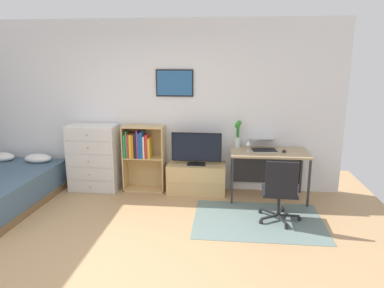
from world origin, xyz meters
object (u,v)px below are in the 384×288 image
Objects in this scene: office_chair at (280,190)px; laptop at (263,145)px; tv_stand at (196,178)px; television at (196,149)px; bamboo_vase at (238,133)px; bookshelf at (141,152)px; computer_mouse at (284,151)px; wine_glass at (248,143)px; desk at (268,159)px; dresser at (94,158)px.

office_chair is 1.04m from laptop.
tv_stand is 1.53m from office_chair.
television is 1.52m from office_chair.
bamboo_vase reaches higher than laptop.
bookshelf is at bearing 171.01° from laptop.
bookshelf is 2.23m from computer_mouse.
laptop reaches higher than computer_mouse.
wine_glass is (-0.54, -0.05, 0.12)m from computer_mouse.
computer_mouse is (1.32, -0.09, 0.03)m from television.
laptop is at bearing 153.62° from desk.
computer_mouse is at bearing -20.53° from desk.
dresser is at bearing -175.39° from bookshelf.
computer_mouse is 0.58× the size of wine_glass.
office_chair is at bearing -25.92° from bookshelf.
tv_stand is at bearing 168.00° from wine_glass.
desk is 0.44m from wine_glass.
desk is at bearing -1.75° from tv_stand.
wine_glass is (2.45, -0.15, 0.34)m from dresser.
bamboo_vase is (-0.39, 0.11, 0.16)m from laptop.
television is 0.69m from bamboo_vase.
tv_stand is 0.80× the size of desk.
tv_stand is 1.03m from wine_glass.
computer_mouse is at bearing -3.98° from television.
bookshelf is 1.23× the size of office_chair.
bookshelf reaches higher than computer_mouse.
bamboo_vase is (1.54, 0.07, 0.32)m from bookshelf.
bookshelf is at bearing 175.62° from television.
office_chair is 0.91m from computer_mouse.
dresser reaches higher than television.
bookshelf is 2.49× the size of bamboo_vase.
tv_stand is 1.96× the size of laptop.
desk is at bearing -17.46° from bamboo_vase.
television is 4.34× the size of wine_glass.
office_chair is 8.27× the size of computer_mouse.
desk is at bearing 96.72° from office_chair.
tv_stand is (1.67, 0.01, -0.30)m from dresser.
television reaches higher than tv_stand.
tv_stand is 1.17m from laptop.
desk is 2.46× the size of laptop.
dresser is 0.93× the size of desk.
television is 1.33m from computer_mouse.
bamboo_vase is (-0.69, 0.23, 0.21)m from computer_mouse.
dresser reaches higher than office_chair.
television is at bearing -167.84° from bamboo_vase.
bamboo_vase reaches higher than office_chair.
office_chair is at bearing -18.40° from dresser.
tv_stand is at bearing 90.00° from television.
office_chair is at bearing -89.29° from laptop.
bookshelf is 1.93m from laptop.
bookshelf is at bearing 177.02° from tv_stand.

